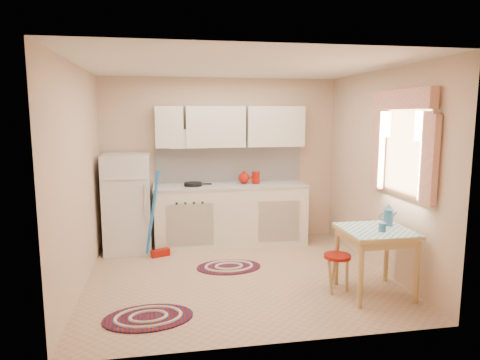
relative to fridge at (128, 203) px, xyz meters
name	(u,v)px	position (x,y,z in m)	size (l,w,h in m)	color
room_shell	(248,144)	(1.55, -1.01, 0.90)	(3.64, 3.60, 2.52)	tan
fridge	(128,203)	(0.00, 0.00, 0.00)	(0.65, 0.60, 1.40)	silver
broom	(159,214)	(0.45, -0.35, -0.10)	(0.28, 0.12, 1.20)	blue
base_cabinets	(231,216)	(1.50, 0.05, -0.26)	(2.25, 0.60, 0.88)	silver
countertop	(231,186)	(1.50, 0.05, 0.20)	(2.27, 0.62, 0.04)	#B6B4AD
frying_pan	(193,184)	(0.94, 0.00, 0.24)	(0.26, 0.26, 0.05)	black
red_kettle	(244,178)	(1.70, 0.05, 0.31)	(0.18, 0.17, 0.18)	#960F05
red_canister	(256,178)	(1.88, 0.05, 0.30)	(0.12, 0.12, 0.16)	#960F05
table	(375,262)	(2.77, -2.01, -0.34)	(0.72, 0.72, 0.72)	tan
stool	(337,273)	(2.39, -1.89, -0.49)	(0.30, 0.30, 0.42)	#960F05
coffee_pot	(388,215)	(2.97, -1.89, 0.15)	(0.13, 0.11, 0.25)	#306892
mug	(382,228)	(2.79, -2.11, 0.07)	(0.08, 0.08, 0.10)	#306892
rug_center	(229,267)	(1.32, -0.95, -0.69)	(0.83, 0.55, 0.02)	#65120B
rug_left	(148,318)	(0.35, -2.19, -0.69)	(0.87, 0.58, 0.02)	#65120B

